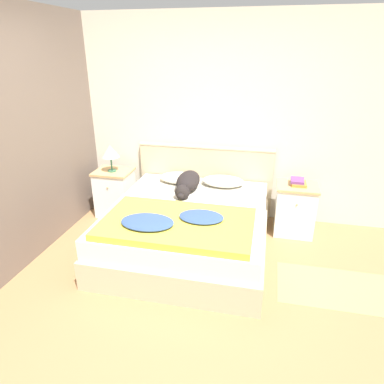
{
  "coord_description": "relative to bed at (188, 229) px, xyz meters",
  "views": [
    {
      "loc": [
        0.77,
        -2.2,
        2.12
      ],
      "look_at": [
        -0.02,
        1.27,
        0.62
      ],
      "focal_mm": 32.0,
      "sensor_mm": 36.0,
      "label": 1
    }
  ],
  "objects": [
    {
      "name": "wall_back",
      "position": [
        0.02,
        1.05,
        1.02
      ],
      "size": [
        9.0,
        0.06,
        2.55
      ],
      "color": "beige",
      "rests_on": "ground_plane"
    },
    {
      "name": "table_lamp",
      "position": [
        -1.18,
        0.64,
        0.63
      ],
      "size": [
        0.23,
        0.23,
        0.35
      ],
      "color": "#336B4C",
      "rests_on": "nightstand_left"
    },
    {
      "name": "wall_side_left",
      "position": [
        -1.62,
        -0.03,
        1.02
      ],
      "size": [
        0.06,
        3.1,
        2.55
      ],
      "color": "#706056",
      "rests_on": "ground_plane"
    },
    {
      "name": "dog",
      "position": [
        -0.12,
        0.45,
        0.37
      ],
      "size": [
        0.27,
        0.75,
        0.22
      ],
      "color": "black",
      "rests_on": "bed"
    },
    {
      "name": "ground_plane",
      "position": [
        0.02,
        -1.08,
        -0.26
      ],
      "size": [
        16.0,
        16.0,
        0.0
      ],
      "primitive_type": "plane",
      "color": "#997047"
    },
    {
      "name": "rug",
      "position": [
        1.52,
        -0.38,
        -0.26
      ],
      "size": [
        1.06,
        0.64,
        0.0
      ],
      "color": "tan",
      "rests_on": "ground_plane"
    },
    {
      "name": "pillow_right",
      "position": [
        0.28,
        0.72,
        0.32
      ],
      "size": [
        0.53,
        0.36,
        0.11
      ],
      "color": "beige",
      "rests_on": "bed"
    },
    {
      "name": "nightstand_right",
      "position": [
        1.18,
        0.66,
        0.06
      ],
      "size": [
        0.48,
        0.43,
        0.63
      ],
      "color": "white",
      "rests_on": "ground_plane"
    },
    {
      "name": "nightstand_left",
      "position": [
        -1.18,
        0.66,
        0.06
      ],
      "size": [
        0.48,
        0.43,
        0.63
      ],
      "color": "white",
      "rests_on": "ground_plane"
    },
    {
      "name": "headboard",
      "position": [
        0.0,
        0.98,
        0.24
      ],
      "size": [
        1.79,
        0.06,
        0.96
      ],
      "color": "#C6B28E",
      "rests_on": "ground_plane"
    },
    {
      "name": "quilt",
      "position": [
        -0.01,
        -0.46,
        0.31
      ],
      "size": [
        1.46,
        0.9,
        0.12
      ],
      "color": "yellow",
      "rests_on": "bed"
    },
    {
      "name": "bed",
      "position": [
        0.0,
        0.0,
        0.0
      ],
      "size": [
        1.71,
        1.91,
        0.52
      ],
      "color": "#C6B28E",
      "rests_on": "ground_plane"
    },
    {
      "name": "pillow_left",
      "position": [
        -0.28,
        0.72,
        0.32
      ],
      "size": [
        0.53,
        0.36,
        0.11
      ],
      "color": "beige",
      "rests_on": "bed"
    },
    {
      "name": "book_stack",
      "position": [
        1.18,
        0.68,
        0.4
      ],
      "size": [
        0.18,
        0.22,
        0.06
      ],
      "color": "orange",
      "rests_on": "nightstand_right"
    }
  ]
}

